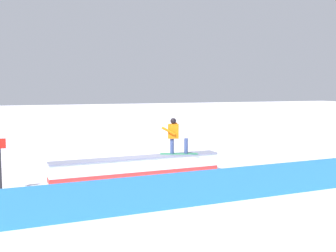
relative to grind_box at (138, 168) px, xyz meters
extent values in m
plane|color=white|center=(0.00, 0.00, -0.34)|extent=(120.00, 120.00, 0.00)
cube|color=white|center=(0.00, 0.00, 0.02)|extent=(6.25, 0.94, 0.72)
cube|color=red|center=(0.00, 0.00, -0.16)|extent=(6.26, 0.95, 0.17)
cube|color=#878AA5|center=(0.00, 0.00, 0.40)|extent=(6.25, 1.00, 0.04)
cube|color=#2A8A58|center=(-1.63, -0.09, 0.42)|extent=(1.41, 0.73, 0.01)
cylinder|color=#3B4D83|center=(-1.39, -0.18, 0.72)|extent=(0.18, 0.18, 0.57)
cylinder|color=#3B4D83|center=(-1.88, -0.01, 0.72)|extent=(0.18, 0.18, 0.57)
cube|color=orange|center=(-1.43, -0.17, 1.27)|extent=(0.46, 0.36, 0.54)
sphere|color=black|center=(-1.43, -0.17, 1.65)|extent=(0.22, 0.22, 0.22)
cylinder|color=orange|center=(-1.21, -0.07, 1.30)|extent=(0.53, 0.26, 0.34)
cylinder|color=orange|center=(-1.58, -0.29, 1.30)|extent=(0.13, 0.12, 0.55)
cube|color=#2B7CED|center=(0.00, 3.91, 0.15)|extent=(13.85, 0.86, 0.98)
cylinder|color=#262628|center=(4.53, 0.74, 0.36)|extent=(0.10, 0.10, 1.41)
camera|label=1|loc=(3.83, 13.80, 2.94)|focal=43.20mm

